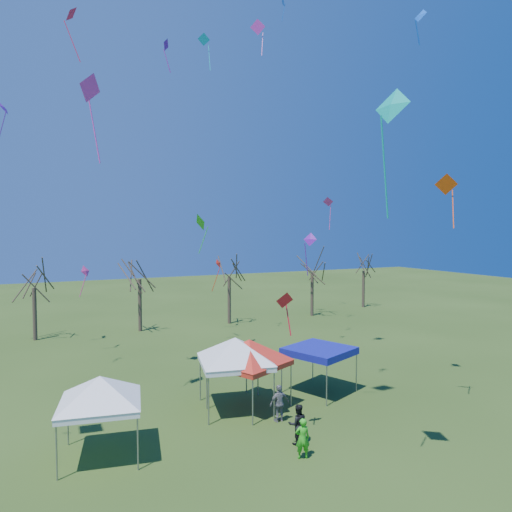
{
  "coord_description": "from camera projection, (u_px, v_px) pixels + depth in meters",
  "views": [
    {
      "loc": [
        -10.32,
        -16.2,
        8.9
      ],
      "look_at": [
        -1.16,
        3.0,
        7.72
      ],
      "focal_mm": 32.0,
      "sensor_mm": 36.0,
      "label": 1
    }
  ],
  "objects": [
    {
      "name": "kite_17",
      "position": [
        310.0,
        240.0,
        29.32
      ],
      "size": [
        0.78,
        0.93,
        2.83
      ],
      "rotation": [
        0.0,
        0.0,
        5.32
      ],
      "color": "purple",
      "rests_on": "ground"
    },
    {
      "name": "kite_11",
      "position": [
        201.0,
        222.0,
        35.34
      ],
      "size": [
        0.89,
        1.49,
        3.12
      ],
      "rotation": [
        0.0,
        0.0,
        1.71
      ],
      "color": "green",
      "rests_on": "ground"
    },
    {
      "name": "tree_4",
      "position": [
        312.0,
        258.0,
        47.43
      ],
      "size": [
        3.58,
        3.58,
        7.89
      ],
      "color": "#3D2D21",
      "rests_on": "ground"
    },
    {
      "name": "person_green",
      "position": [
        303.0,
        438.0,
        17.8
      ],
      "size": [
        0.66,
        0.52,
        1.59
      ],
      "primitive_type": "imported",
      "rotation": [
        0.0,
        0.0,
        2.88
      ],
      "color": "green",
      "rests_on": "ground"
    },
    {
      "name": "tree_1",
      "position": [
        34.0,
        269.0,
        36.8
      ],
      "size": [
        3.42,
        3.42,
        7.54
      ],
      "color": "#3D2D21",
      "rests_on": "ground"
    },
    {
      "name": "kite_12",
      "position": [
        328.0,
        202.0,
        43.38
      ],
      "size": [
        1.09,
        1.14,
        3.16
      ],
      "rotation": [
        0.0,
        0.0,
        2.27
      ],
      "color": "#CF2E93",
      "rests_on": "ground"
    },
    {
      "name": "kite_13",
      "position": [
        85.0,
        272.0,
        32.84
      ],
      "size": [
        0.91,
        0.92,
        2.28
      ],
      "rotation": [
        0.0,
        0.0,
        0.8
      ],
      "color": "#F13588",
      "rests_on": "ground"
    },
    {
      "name": "kite_27",
      "position": [
        446.0,
        185.0,
        21.52
      ],
      "size": [
        1.07,
        1.0,
        2.6
      ],
      "rotation": [
        0.0,
        0.0,
        2.43
      ],
      "color": "#FF4B0D",
      "rests_on": "ground"
    },
    {
      "name": "tent_red",
      "position": [
        249.0,
        344.0,
        22.77
      ],
      "size": [
        4.26,
        4.26,
        4.01
      ],
      "rotation": [
        0.0,
        0.0,
        0.43
      ],
      "color": "gray",
      "rests_on": "ground"
    },
    {
      "name": "kite_2",
      "position": [
        4.0,
        108.0,
        31.22
      ],
      "size": [
        1.07,
        1.32,
        2.78
      ],
      "rotation": [
        0.0,
        0.0,
        1.22
      ],
      "color": "#5617A1",
      "rests_on": "ground"
    },
    {
      "name": "tent_white_mid",
      "position": [
        235.0,
        342.0,
        22.59
      ],
      "size": [
        4.64,
        4.64,
        4.17
      ],
      "rotation": [
        0.0,
        0.0,
        -0.2
      ],
      "color": "gray",
      "rests_on": "ground"
    },
    {
      "name": "kite_1",
      "position": [
        285.0,
        301.0,
        19.12
      ],
      "size": [
        0.86,
        0.5,
        1.9
      ],
      "rotation": [
        0.0,
        0.0,
        3.18
      ],
      "color": "red",
      "rests_on": "ground"
    },
    {
      "name": "kite_24",
      "position": [
        166.0,
        46.0,
        28.77
      ],
      "size": [
        0.67,
        0.79,
        2.08
      ],
      "rotation": [
        0.0,
        0.0,
        4.09
      ],
      "color": "purple",
      "rests_on": "ground"
    },
    {
      "name": "person_grey",
      "position": [
        279.0,
        403.0,
        21.23
      ],
      "size": [
        1.04,
        0.48,
        1.73
      ],
      "primitive_type": "imported",
      "rotation": [
        0.0,
        0.0,
        3.2
      ],
      "color": "slate",
      "rests_on": "ground"
    },
    {
      "name": "kite_8",
      "position": [
        89.0,
        89.0,
        20.99
      ],
      "size": [
        1.39,
        1.37,
        4.1
      ],
      "rotation": [
        0.0,
        0.0,
        3.91
      ],
      "color": "#E933B6",
      "rests_on": "ground"
    },
    {
      "name": "ground",
      "position": [
        310.0,
        438.0,
        19.53
      ],
      "size": [
        140.0,
        140.0,
        0.0
      ],
      "primitive_type": "plane",
      "color": "#2D4616",
      "rests_on": "ground"
    },
    {
      "name": "kite_26",
      "position": [
        204.0,
        40.0,
        34.45
      ],
      "size": [
        1.01,
        0.86,
        2.88
      ],
      "rotation": [
        0.0,
        0.0,
        2.94
      ],
      "color": "#0CABBB",
      "rests_on": "ground"
    },
    {
      "name": "tent_white_west",
      "position": [
        100.0,
        382.0,
        17.78
      ],
      "size": [
        4.16,
        4.16,
        3.73
      ],
      "rotation": [
        0.0,
        0.0,
        -0.19
      ],
      "color": "gray",
      "rests_on": "ground"
    },
    {
      "name": "kite_7",
      "position": [
        71.0,
        15.0,
        23.78
      ],
      "size": [
        0.87,
        1.05,
        2.72
      ],
      "rotation": [
        0.0,
        0.0,
        4.51
      ],
      "color": "red",
      "rests_on": "ground"
    },
    {
      "name": "tree_2",
      "position": [
        139.0,
        260.0,
        40.14
      ],
      "size": [
        3.71,
        3.71,
        8.18
      ],
      "color": "#3D2D21",
      "rests_on": "ground"
    },
    {
      "name": "tent_blue",
      "position": [
        319.0,
        351.0,
        25.07
      ],
      "size": [
        4.1,
        4.1,
        2.48
      ],
      "rotation": [
        0.0,
        0.0,
        0.38
      ],
      "color": "gray",
      "rests_on": "ground"
    },
    {
      "name": "person_dark",
      "position": [
        298.0,
        424.0,
        18.98
      ],
      "size": [
        0.97,
        0.84,
        1.69
      ],
      "primitive_type": "imported",
      "rotation": [
        0.0,
        0.0,
        2.86
      ],
      "color": "black",
      "rests_on": "ground"
    },
    {
      "name": "kite_3",
      "position": [
        258.0,
        27.0,
        40.79
      ],
      "size": [
        1.35,
        1.13,
        3.35
      ],
      "rotation": [
        0.0,
        0.0,
        2.55
      ],
      "color": "#FE38C9",
      "rests_on": "ground"
    },
    {
      "name": "kite_15",
      "position": [
        283.0,
        1.0,
        31.54
      ],
      "size": [
        0.6,
        0.94,
        1.93
      ],
      "rotation": [
        0.0,
        0.0,
        1.17
      ],
      "color": "blue",
      "rests_on": "ground"
    },
    {
      "name": "tree_5",
      "position": [
        364.0,
        258.0,
        52.9
      ],
      "size": [
        3.39,
        3.39,
        7.46
      ],
      "color": "#3D2D21",
      "rests_on": "ground"
    },
    {
      "name": "kite_25",
      "position": [
        420.0,
        16.0,
        22.36
      ],
      "size": [
        0.45,
        0.79,
        1.71
      ],
      "rotation": [
        0.0,
        0.0,
        4.78
      ],
      "color": "blue",
      "rests_on": "ground"
    },
    {
      "name": "kite_5",
      "position": [
        391.0,
        107.0,
        14.59
      ],
      "size": [
        0.88,
        1.4,
        4.23
      ],
      "rotation": [
        0.0,
        0.0,
        4.96
      ],
      "color": "#0BAC97",
      "rests_on": "ground"
    },
    {
      "name": "tree_3",
      "position": [
        229.0,
        260.0,
        43.46
      ],
      "size": [
        3.59,
        3.59,
        7.91
      ],
      "color": "#3D2D21",
      "rests_on": "ground"
    },
    {
      "name": "kite_22",
      "position": [
        218.0,
        264.0,
        40.84
      ],
      "size": [
        1.08,
        1.06,
        2.94
      ],
      "rotation": [
        0.0,
        0.0,
        0.7
      ],
      "color": "red",
      "rests_on": "ground"
    }
  ]
}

